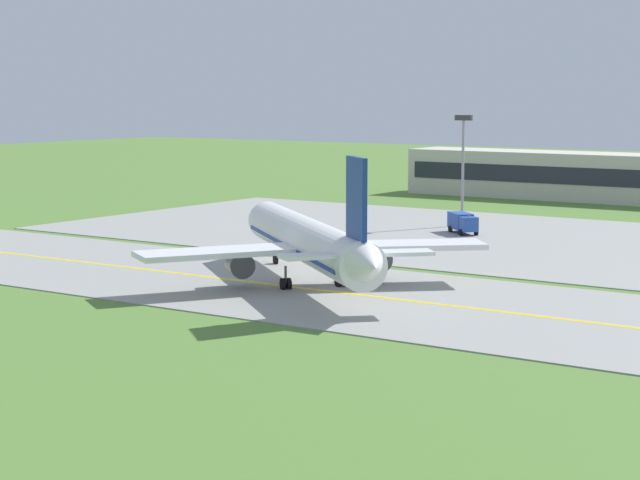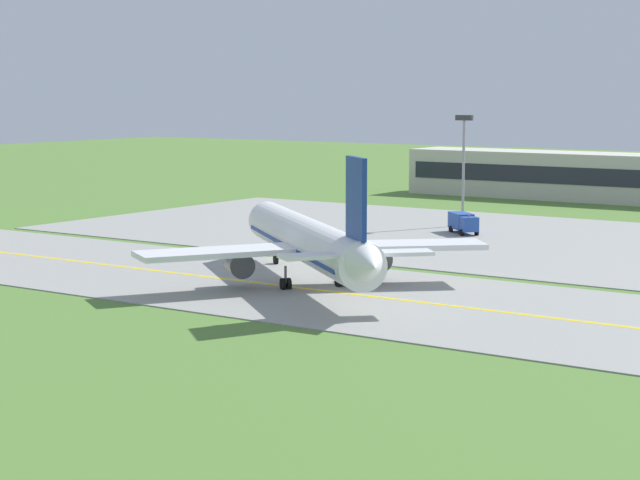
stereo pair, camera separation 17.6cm
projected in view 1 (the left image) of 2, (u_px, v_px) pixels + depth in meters
ground_plane at (326, 292)px, 101.84m from camera, size 500.00×500.00×0.00m
taxiway_strip at (326, 292)px, 101.83m from camera, size 240.00×28.00×0.10m
apron_pad at (603, 247)px, 130.61m from camera, size 140.00×52.00×0.10m
taxiway_centreline at (326, 291)px, 101.82m from camera, size 220.00×0.60×0.01m
airplane_lead at (309, 242)px, 104.50m from camera, size 32.81×29.57×12.70m
service_truck_fuel at (463, 222)px, 142.84m from camera, size 5.78×5.60×2.60m
terminal_building at (606, 177)px, 184.99m from camera, size 67.89×10.48×8.95m
apron_light_mast at (463, 156)px, 149.87m from camera, size 2.40×0.50×14.70m
traffic_cone_near_edge at (215, 251)px, 125.65m from camera, size 0.44×0.44×0.60m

